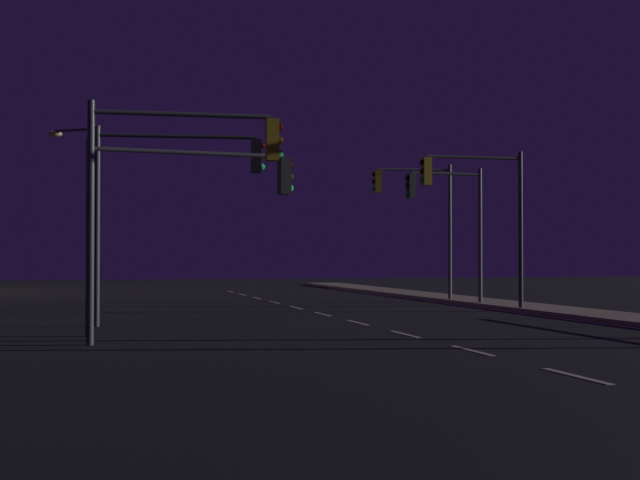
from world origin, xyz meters
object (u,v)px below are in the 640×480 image
Objects in this scene: traffic_light_far_left at (448,208)px; street_lamp_corner at (85,197)px; traffic_light_overhead_east at (177,173)px; traffic_light_near_right at (188,196)px; traffic_light_far_center at (478,197)px; traffic_light_mid_right at (171,184)px; traffic_light_mid_left at (418,205)px.

street_lamp_corner is at bearing 172.63° from traffic_light_far_left.
street_lamp_corner is (-2.05, 14.04, 0.33)m from traffic_light_overhead_east.
traffic_light_far_center is (10.76, 6.18, 0.56)m from traffic_light_near_right.
traffic_light_near_right is 12.42m from traffic_light_far_center.
traffic_light_near_right is (0.21, -2.61, -0.49)m from traffic_light_mid_right.
traffic_light_far_left is 3.60m from traffic_light_far_center.
street_lamp_corner reaches higher than traffic_light_mid_left.
traffic_light_mid_right reaches higher than traffic_light_overhead_east.
street_lamp_corner is (-2.57, 11.53, 0.67)m from traffic_light_near_right.
traffic_light_far_center is at bearing -96.24° from traffic_light_far_left.
traffic_light_near_right is 2.59m from traffic_light_overhead_east.
traffic_light_far_left is 1.00× the size of traffic_light_near_right.
street_lamp_corner is at bearing 158.15° from traffic_light_far_center.
traffic_light_overhead_east is at bearing -142.38° from traffic_light_far_center.
traffic_light_far_left is at bearing 32.17° from traffic_light_mid_right.
street_lamp_corner reaches higher than traffic_light_mid_right.
traffic_light_mid_right is 1.04× the size of traffic_light_overhead_east.
traffic_light_near_right is (-11.15, -9.75, -0.37)m from traffic_light_far_left.
street_lamp_corner reaches higher than traffic_light_far_center.
traffic_light_mid_left is at bearing 90.04° from traffic_light_far_left.
traffic_light_mid_right is 13.41m from traffic_light_far_left.
traffic_light_mid_left is 15.45m from traffic_light_mid_right.
street_lamp_corner reaches higher than traffic_light_far_left.
traffic_light_near_right is at bearing -130.43° from traffic_light_mid_left.
traffic_light_mid_right is 11.53m from traffic_light_far_center.
traffic_light_mid_right is 1.05× the size of traffic_light_near_right.
traffic_light_far_center reaches higher than traffic_light_mid_right.
traffic_light_far_left is 14.82m from traffic_light_near_right.
traffic_light_mid_left reaches higher than traffic_light_near_right.
traffic_light_overhead_east is 14.19m from street_lamp_corner.
traffic_light_far_center reaches higher than traffic_light_far_left.
traffic_light_mid_right is 1.05× the size of traffic_light_far_left.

